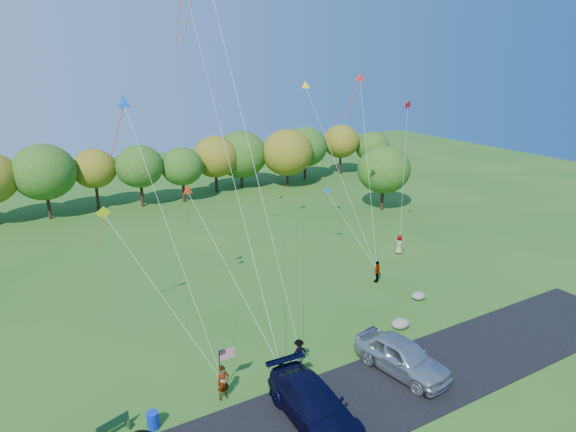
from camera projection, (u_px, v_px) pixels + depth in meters
name	position (u px, v px, depth m)	size (l,w,h in m)	color
ground	(309.00, 366.00, 29.70)	(140.00, 140.00, 0.00)	#245F1B
asphalt_lane	(351.00, 405.00, 26.41)	(44.00, 6.00, 0.06)	black
treeline	(124.00, 171.00, 57.53)	(76.22, 27.87, 8.71)	#3B2315
minivan_navy	(314.00, 404.00, 25.00)	(2.59, 6.37, 1.85)	black
minivan_silver	(402.00, 356.00, 28.84)	(2.34, 5.82, 1.98)	#AAAEB5
flyer_a	(223.00, 383.00, 26.64)	(0.71, 0.46, 1.94)	#4C4C59
flyer_b	(282.00, 374.00, 27.70)	(0.75, 0.58, 1.54)	#4C4C59
flyer_c	(299.00, 352.00, 29.78)	(0.99, 0.57, 1.53)	#4C4C59
flyer_d	(377.00, 272.00, 40.40)	(1.04, 0.43, 1.77)	#4C4C59
flyer_e	(399.00, 245.00, 46.10)	(0.86, 0.56, 1.75)	#4C4C59
park_bench	(113.00, 426.00, 24.26)	(1.60, 0.77, 0.91)	#153A1F
trash_barrel	(153.00, 420.00, 24.68)	(0.59, 0.59, 0.89)	#0B2CB1
flag_assembly	(224.00, 359.00, 26.96)	(0.96, 0.62, 2.58)	black
boulder_near	(400.00, 324.00, 33.75)	(1.29, 1.01, 0.64)	gray
boulder_far	(419.00, 296.00, 37.72)	(1.06, 0.88, 0.55)	gray
kites_aloft	(235.00, 60.00, 35.64)	(26.32, 11.28, 18.22)	#F13D1A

